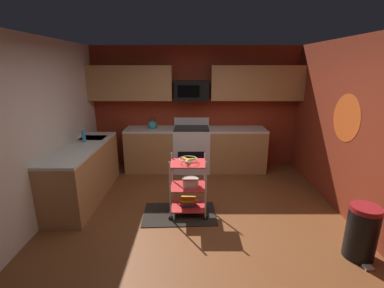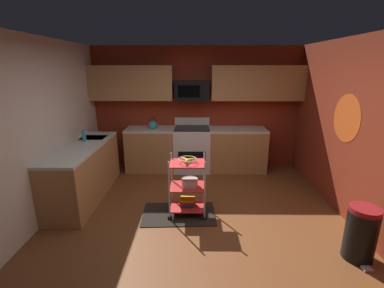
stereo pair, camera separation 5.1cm
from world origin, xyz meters
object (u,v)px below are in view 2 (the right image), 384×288
Objects in this scene: rolling_cart at (187,186)px; dish_soap_bottle at (84,136)px; trash_can at (361,233)px; book_stack at (187,202)px; oven_range at (192,148)px; fruit_bowl at (187,160)px; kettle at (153,125)px; microwave at (192,90)px; mixing_bowl_large at (190,182)px.

dish_soap_bottle is at bearing 155.94° from rolling_cart.
book_stack is at bearing 154.24° from trash_can.
fruit_bowl is at bearing -91.52° from oven_range.
book_stack is 1.22× the size of dish_soap_bottle.
kettle reaches higher than fruit_bowl.
kettle is (-0.77, 1.84, 0.80)m from book_stack.
microwave is 2.12m from fruit_bowl.
mixing_bowl_large is at bearing 0.00° from fruit_bowl.
oven_range reaches higher than fruit_bowl.
kettle is 4.04m from trash_can.
fruit_bowl is 0.41× the size of trash_can.
rolling_cart reaches higher than book_stack.
dish_soap_bottle reaches higher than oven_range.
dish_soap_bottle is 4.30m from trash_can.
fruit_bowl is at bearing -45.00° from book_stack.
fruit_bowl is 2.00m from kettle.
microwave reaches higher than kettle.
microwave is 2.32m from rolling_cart.
microwave is 2.57× the size of fruit_bowl.
microwave is 0.77× the size of rolling_cart.
kettle is at bearing 44.76° from dish_soap_bottle.
kettle is (-0.82, -0.11, -0.70)m from microwave.
rolling_cart is (-0.05, -1.95, -1.25)m from microwave.
rolling_cart is 3.47× the size of kettle.
rolling_cart is at bearing -91.52° from oven_range.
dish_soap_bottle reaches higher than fruit_bowl.
rolling_cart is at bearing 180.00° from mixing_bowl_large.
mixing_bowl_large is at bearing -23.66° from dish_soap_bottle.
book_stack is at bearing 180.00° from mixing_bowl_large.
dish_soap_bottle is (-1.82, 0.81, 0.14)m from fruit_bowl.
fruit_bowl is 1.03× the size of kettle.
book_stack is at bearing 135.00° from fruit_bowl.
rolling_cart reaches higher than fruit_bowl.
dish_soap_bottle is (-1.86, -1.14, -0.68)m from microwave.
microwave is 2.47m from book_stack.
rolling_cart is 4.57× the size of dish_soap_bottle.
trash_can is at bearing -25.76° from book_stack.
microwave reaches higher than book_stack.
microwave is 3.50× the size of dish_soap_bottle.
mixing_bowl_large is at bearing -0.00° from rolling_cart.
book_stack is 0.92× the size of kettle.
oven_range is 5.50× the size of dish_soap_bottle.
oven_range is 4.17× the size of kettle.
fruit_bowl is (-0.05, -1.85, 0.40)m from oven_range.
rolling_cart is 3.36× the size of fruit_bowl.
kettle is (-0.82, -0.00, 0.52)m from oven_range.
book_stack is at bearing -91.42° from microwave.
trash_can reaches higher than mixing_bowl_large.
trash_can is (2.03, -0.98, -0.55)m from fruit_bowl.
oven_range is 1.85m from rolling_cart.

